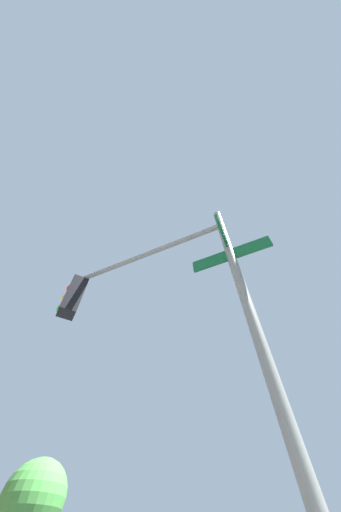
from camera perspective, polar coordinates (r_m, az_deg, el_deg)
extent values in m
cylinder|color=slate|center=(2.44, 21.45, -21.04)|extent=(0.12, 0.12, 5.40)
cylinder|color=slate|center=(4.34, -6.10, 0.26)|extent=(2.34, 1.77, 0.09)
cube|color=black|center=(4.72, -22.12, -8.92)|extent=(0.28, 0.28, 0.80)
sphere|color=red|center=(4.97, -22.54, -7.31)|extent=(0.18, 0.18, 0.18)
sphere|color=orange|center=(4.81, -23.46, -9.35)|extent=(0.18, 0.18, 0.18)
sphere|color=green|center=(4.66, -24.47, -11.54)|extent=(0.18, 0.18, 0.18)
cube|color=#0F5128|center=(3.41, 14.10, 0.32)|extent=(0.91, 0.69, 0.20)
cube|color=#0F5128|center=(3.59, 13.41, 2.41)|extent=(0.63, 0.83, 0.20)
sphere|color=#387A33|center=(18.83, -29.78, -41.24)|extent=(3.19, 3.19, 3.19)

